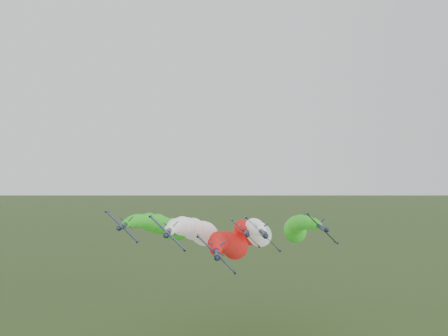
{
  "coord_description": "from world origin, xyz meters",
  "views": [
    {
      "loc": [
        2.37,
        -77.02,
        54.48
      ],
      "look_at": [
        5.84,
        9.44,
        55.2
      ],
      "focal_mm": 35.0,
      "sensor_mm": 36.0,
      "label": 1
    }
  ],
  "objects_px": {
    "jet_outer_right": "(296,228)",
    "jet_inner_right": "(257,232)",
    "jet_trail": "(246,232)",
    "jet_outer_left": "(165,227)",
    "jet_lead": "(229,244)",
    "jet_inner_left": "(198,231)"
  },
  "relations": [
    {
      "from": "jet_outer_right",
      "to": "jet_inner_right",
      "type": "bearing_deg",
      "value": -143.48
    },
    {
      "from": "jet_inner_right",
      "to": "jet_trail",
      "type": "bearing_deg",
      "value": 94.07
    },
    {
      "from": "jet_inner_right",
      "to": "jet_outer_left",
      "type": "relative_size",
      "value": 1.01
    },
    {
      "from": "jet_outer_left",
      "to": "jet_outer_right",
      "type": "height_order",
      "value": "jet_outer_left"
    },
    {
      "from": "jet_lead",
      "to": "jet_outer_right",
      "type": "xyz_separation_m",
      "value": [
        22.53,
        16.66,
        2.17
      ]
    },
    {
      "from": "jet_inner_right",
      "to": "jet_outer_left",
      "type": "bearing_deg",
      "value": 165.07
    },
    {
      "from": "jet_lead",
      "to": "jet_trail",
      "type": "relative_size",
      "value": 1.0
    },
    {
      "from": "jet_lead",
      "to": "jet_inner_right",
      "type": "distance_m",
      "value": 11.07
    },
    {
      "from": "jet_inner_right",
      "to": "jet_outer_right",
      "type": "relative_size",
      "value": 1.0
    },
    {
      "from": "jet_inner_right",
      "to": "jet_outer_right",
      "type": "distance_m",
      "value": 17.24
    },
    {
      "from": "jet_inner_left",
      "to": "jet_outer_right",
      "type": "xyz_separation_m",
      "value": [
        31.37,
        10.92,
        -0.69
      ]
    },
    {
      "from": "jet_inner_right",
      "to": "jet_inner_left",
      "type": "bearing_deg",
      "value": -177.84
    },
    {
      "from": "jet_inner_left",
      "to": "jet_trail",
      "type": "xyz_separation_m",
      "value": [
        16.12,
        20.25,
        -2.99
      ]
    },
    {
      "from": "jet_lead",
      "to": "jet_inner_left",
      "type": "xyz_separation_m",
      "value": [
        -8.84,
        5.74,
        2.86
      ]
    },
    {
      "from": "jet_outer_left",
      "to": "jet_outer_right",
      "type": "xyz_separation_m",
      "value": [
        41.75,
        2.82,
        -1.03
      ]
    },
    {
      "from": "jet_inner_right",
      "to": "jet_outer_right",
      "type": "height_order",
      "value": "jet_inner_right"
    },
    {
      "from": "jet_inner_left",
      "to": "jet_outer_right",
      "type": "relative_size",
      "value": 1.0
    },
    {
      "from": "jet_outer_right",
      "to": "jet_trail",
      "type": "xyz_separation_m",
      "value": [
        -15.25,
        9.33,
        -2.3
      ]
    },
    {
      "from": "jet_inner_left",
      "to": "jet_outer_right",
      "type": "bearing_deg",
      "value": 19.2
    },
    {
      "from": "jet_lead",
      "to": "jet_inner_right",
      "type": "height_order",
      "value": "jet_inner_right"
    },
    {
      "from": "jet_lead",
      "to": "jet_trail",
      "type": "height_order",
      "value": "jet_lead"
    },
    {
      "from": "jet_outer_left",
      "to": "jet_inner_left",
      "type": "bearing_deg",
      "value": -37.96
    }
  ]
}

